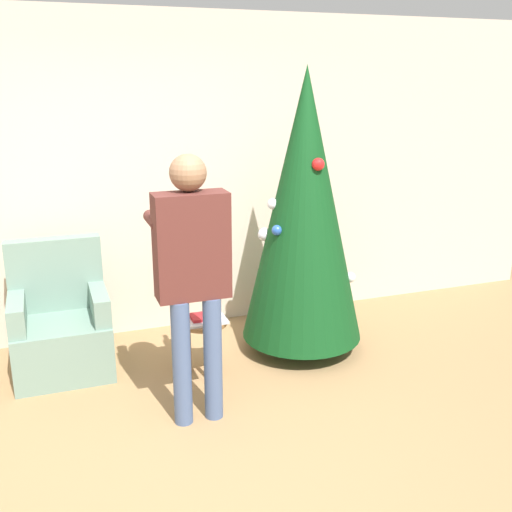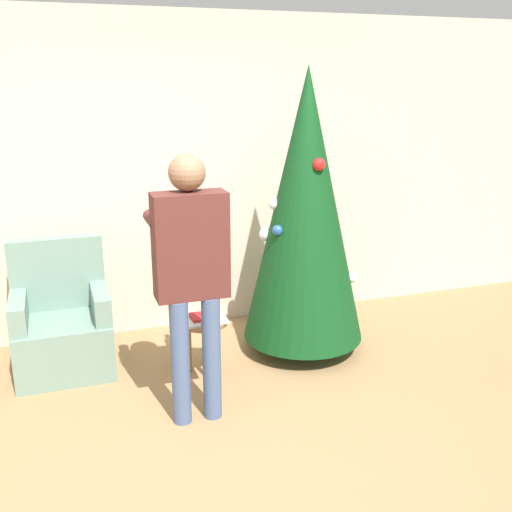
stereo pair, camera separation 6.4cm
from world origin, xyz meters
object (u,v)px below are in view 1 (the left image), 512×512
(armchair, at_px, (61,327))
(side_stool, at_px, (204,330))
(person_standing, at_px, (192,265))
(christmas_tree, at_px, (304,208))

(armchair, distance_m, side_stool, 1.10)
(side_stool, bearing_deg, person_standing, -110.17)
(armchair, height_order, side_stool, armchair)
(armchair, relative_size, side_stool, 2.31)
(armchair, bearing_deg, side_stool, -23.72)
(christmas_tree, distance_m, side_stool, 1.22)
(side_stool, bearing_deg, christmas_tree, 10.22)
(armchair, height_order, person_standing, person_standing)
(christmas_tree, distance_m, armchair, 2.08)
(armchair, bearing_deg, person_standing, -51.32)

